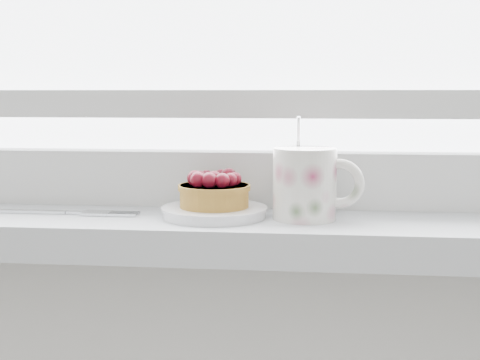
# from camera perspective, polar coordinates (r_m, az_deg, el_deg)

# --- Properties ---
(saucer) EXTENTS (0.12, 0.12, 0.01)m
(saucer) POSITION_cam_1_polar(r_m,az_deg,el_deg) (0.78, -2.20, -2.74)
(saucer) COLOR white
(saucer) RESTS_ON windowsill
(raspberry_tart) EXTENTS (0.08, 0.08, 0.04)m
(raspberry_tart) POSITION_cam_1_polar(r_m,az_deg,el_deg) (0.78, -2.21, -0.92)
(raspberry_tart) COLOR #956520
(raspberry_tart) RESTS_ON saucer
(floral_mug) EXTENTS (0.11, 0.08, 0.12)m
(floral_mug) POSITION_cam_1_polar(r_m,az_deg,el_deg) (0.77, 5.75, -0.19)
(floral_mug) COLOR silver
(floral_mug) RESTS_ON windowsill
(fork) EXTENTS (0.21, 0.03, 0.00)m
(fork) POSITION_cam_1_polar(r_m,az_deg,el_deg) (0.83, -15.72, -2.64)
(fork) COLOR silver
(fork) RESTS_ON windowsill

